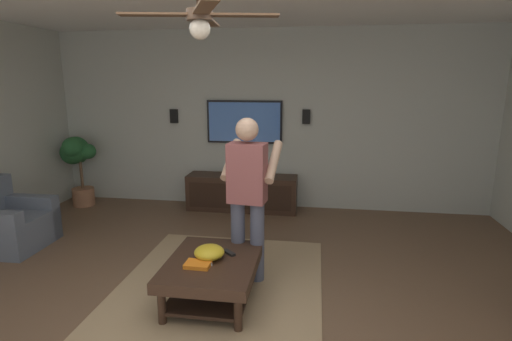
% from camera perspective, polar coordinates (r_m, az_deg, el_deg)
% --- Properties ---
extents(ground_plane, '(8.14, 8.14, 0.00)m').
position_cam_1_polar(ground_plane, '(3.46, -6.24, -22.06)').
color(ground_plane, brown).
extents(wall_back_tv, '(0.10, 6.98, 2.76)m').
position_cam_1_polar(wall_back_tv, '(6.25, 1.63, 7.26)').
color(wall_back_tv, '#B2B7AD').
rests_on(wall_back_tv, ground).
extents(area_rug, '(2.51, 1.98, 0.01)m').
position_cam_1_polar(area_rug, '(4.02, -5.43, -16.59)').
color(area_rug, '#9E8460').
rests_on(area_rug, ground).
extents(armchair, '(0.82, 0.83, 0.82)m').
position_cam_1_polar(armchair, '(5.67, -32.24, -6.67)').
color(armchair, slate).
rests_on(armchair, ground).
extents(coffee_table, '(1.00, 0.80, 0.40)m').
position_cam_1_polar(coffee_table, '(3.71, -6.30, -14.16)').
color(coffee_table, '#332116').
rests_on(coffee_table, ground).
extents(media_console, '(0.45, 1.70, 0.55)m').
position_cam_1_polar(media_console, '(6.19, -2.02, -3.21)').
color(media_console, '#332116').
rests_on(media_console, ground).
extents(tv, '(0.05, 1.18, 0.67)m').
position_cam_1_polar(tv, '(6.22, -1.68, 7.01)').
color(tv, black).
extents(person_standing, '(0.57, 0.58, 1.64)m').
position_cam_1_polar(person_standing, '(3.86, -1.19, -2.88)').
color(person_standing, '#4C5166').
rests_on(person_standing, ground).
extents(potted_plant_tall, '(0.49, 0.60, 1.13)m').
position_cam_1_polar(potted_plant_tall, '(6.92, -24.42, 1.73)').
color(potted_plant_tall, '#9E6B4C').
rests_on(potted_plant_tall, ground).
extents(bowl, '(0.27, 0.27, 0.12)m').
position_cam_1_polar(bowl, '(3.67, -6.75, -11.62)').
color(bowl, gold).
rests_on(bowl, coffee_table).
extents(remote_white, '(0.13, 0.14, 0.02)m').
position_cam_1_polar(remote_white, '(3.55, -7.58, -13.42)').
color(remote_white, white).
rests_on(remote_white, coffee_table).
extents(remote_black, '(0.13, 0.14, 0.02)m').
position_cam_1_polar(remote_black, '(3.77, -3.89, -11.73)').
color(remote_black, black).
rests_on(remote_black, coffee_table).
extents(book, '(0.17, 0.22, 0.04)m').
position_cam_1_polar(book, '(3.56, -8.37, -13.25)').
color(book, orange).
rests_on(book, coffee_table).
extents(vase_round, '(0.22, 0.22, 0.22)m').
position_cam_1_polar(vase_round, '(6.09, -0.96, 0.27)').
color(vase_round, gold).
rests_on(vase_round, media_console).
extents(wall_speaker_left, '(0.06, 0.12, 0.22)m').
position_cam_1_polar(wall_speaker_left, '(6.12, 7.26, 7.70)').
color(wall_speaker_left, black).
extents(wall_speaker_right, '(0.06, 0.12, 0.22)m').
position_cam_1_polar(wall_speaker_right, '(6.53, -11.73, 7.68)').
color(wall_speaker_right, black).
extents(ceiling_fan, '(1.18, 1.20, 0.46)m').
position_cam_1_polar(ceiling_fan, '(3.21, -7.96, 20.82)').
color(ceiling_fan, '#4C3828').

